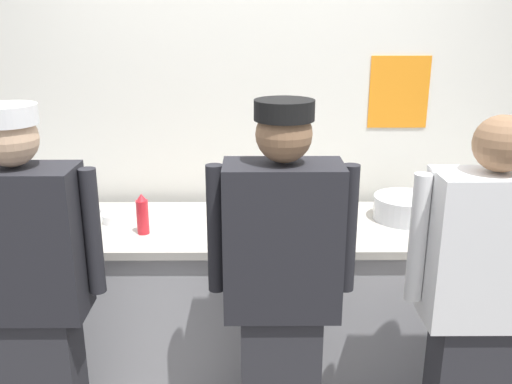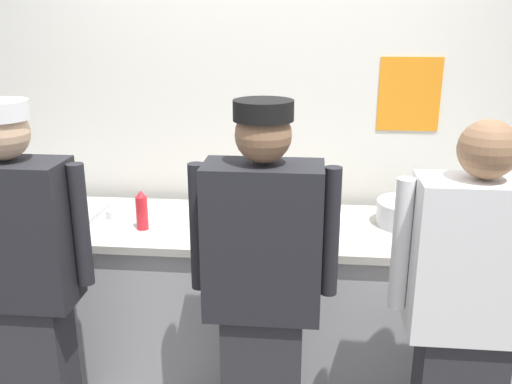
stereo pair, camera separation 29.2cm
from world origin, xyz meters
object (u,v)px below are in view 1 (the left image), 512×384
object	(u,v)px
sheet_tray	(54,221)
plate_stack_front	(330,217)
plate_stack_rear	(468,223)
ramekin_green_sauce	(225,224)
chef_near_left	(31,292)
squeeze_bottle_primary	(142,215)
ramekin_yellow_sauce	(111,219)
ramekin_orange_sauce	(280,210)
mixing_bowl_steel	(405,208)
chef_center	(281,290)
chef_far_right	(480,303)
deli_cup	(492,207)
chefs_knife	(285,230)

from	to	relation	value
sheet_tray	plate_stack_front	bearing A→B (deg)	0.58
plate_stack_rear	ramekin_green_sauce	distance (m)	1.25
chef_near_left	squeeze_bottle_primary	world-z (taller)	chef_near_left
ramekin_yellow_sauce	plate_stack_front	bearing A→B (deg)	0.93
ramekin_green_sauce	plate_stack_rear	bearing A→B (deg)	-0.83
chef_near_left	sheet_tray	distance (m)	0.72
ramekin_orange_sauce	ramekin_green_sauce	size ratio (longest dim) A/B	0.91
plate_stack_rear	squeeze_bottle_primary	bearing A→B (deg)	-178.48
mixing_bowl_steel	chef_center	bearing A→B (deg)	-132.61
sheet_tray	ramekin_green_sauce	bearing A→B (deg)	-5.20
chef_center	mixing_bowl_steel	bearing A→B (deg)	47.39
plate_stack_front	sheet_tray	world-z (taller)	plate_stack_front
sheet_tray	ramekin_yellow_sauce	size ratio (longest dim) A/B	4.73
chef_far_right	squeeze_bottle_primary	world-z (taller)	chef_far_right
plate_stack_front	ramekin_green_sauce	size ratio (longest dim) A/B	1.83
ramekin_orange_sauce	ramekin_green_sauce	world-z (taller)	ramekin_green_sauce
ramekin_yellow_sauce	deli_cup	bearing A→B (deg)	3.00
plate_stack_rear	mixing_bowl_steel	size ratio (longest dim) A/B	0.73
chef_far_right	ramekin_yellow_sauce	xyz separation A→B (m)	(-1.67, 0.76, 0.08)
squeeze_bottle_primary	ramekin_green_sauce	size ratio (longest dim) A/B	1.91
deli_cup	chef_center	bearing A→B (deg)	-145.74
plate_stack_rear	deli_cup	bearing A→B (deg)	45.15
ramekin_green_sauce	chefs_knife	size ratio (longest dim) A/B	0.40
ramekin_orange_sauce	ramekin_yellow_sauce	distance (m)	0.91
plate_stack_front	squeeze_bottle_primary	world-z (taller)	squeeze_bottle_primary
chef_near_left	mixing_bowl_steel	xyz separation A→B (m)	(1.73, 0.76, 0.10)
chef_far_right	ramekin_green_sauce	xyz separation A→B (m)	(-1.06, 0.68, 0.08)
chef_far_right	sheet_tray	size ratio (longest dim) A/B	3.97
plate_stack_rear	deli_cup	size ratio (longest dim) A/B	2.56
ramekin_orange_sauce	deli_cup	size ratio (longest dim) A/B	1.04
ramekin_yellow_sauce	chef_near_left	bearing A→B (deg)	-103.07
plate_stack_front	squeeze_bottle_primary	size ratio (longest dim) A/B	0.95
chef_far_right	chefs_knife	bearing A→B (deg)	139.23
squeeze_bottle_primary	ramekin_green_sauce	distance (m)	0.42
ramekin_green_sauce	plate_stack_front	bearing A→B (deg)	10.05
sheet_tray	deli_cup	distance (m)	2.37
chef_far_right	squeeze_bottle_primary	distance (m)	1.60
chef_far_right	ramekin_orange_sauce	world-z (taller)	chef_far_right
ramekin_green_sauce	deli_cup	distance (m)	1.47
plate_stack_rear	chefs_knife	xyz separation A→B (m)	(-0.94, -0.01, -0.03)
plate_stack_front	sheet_tray	bearing A→B (deg)	-179.42
plate_stack_rear	chefs_knife	distance (m)	0.95
plate_stack_rear	ramekin_orange_sauce	world-z (taller)	plate_stack_rear
chef_far_right	ramekin_yellow_sauce	distance (m)	1.84
chef_center	deli_cup	xyz separation A→B (m)	(1.19, 0.81, 0.07)
chefs_knife	sheet_tray	bearing A→B (deg)	174.58
ramekin_yellow_sauce	chefs_knife	world-z (taller)	ramekin_yellow_sauce
plate_stack_front	mixing_bowl_steel	bearing A→B (deg)	5.44
mixing_bowl_steel	chefs_knife	distance (m)	0.68
chef_far_right	squeeze_bottle_primary	bearing A→B (deg)	157.11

